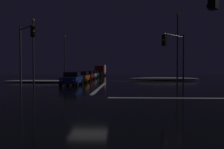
{
  "coord_description": "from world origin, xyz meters",
  "views": [
    {
      "loc": [
        2.18,
        -14.48,
        1.92
      ],
      "look_at": [
        1.08,
        11.98,
        1.25
      ],
      "focal_mm": 34.85,
      "sensor_mm": 36.0,
      "label": 1
    }
  ],
  "objects_px": {
    "sedan_green": "(94,74)",
    "traffic_signal_ne": "(175,50)",
    "sedan_black": "(98,74)",
    "sedan_blue": "(72,79)",
    "sedan_red": "(87,76)",
    "box_truck": "(101,70)",
    "streetlamp_left_near": "(33,46)",
    "sedan_orange": "(82,77)",
    "streetlamp_right_near": "(178,43)",
    "sedan_silver": "(91,75)",
    "traffic_signal_nw": "(25,45)",
    "streetlamp_left_far": "(65,54)"
  },
  "relations": [
    {
      "from": "streetlamp_left_near",
      "to": "streetlamp_left_far",
      "type": "distance_m",
      "value": 16.0
    },
    {
      "from": "box_truck",
      "to": "streetlamp_left_near",
      "type": "bearing_deg",
      "value": -100.39
    },
    {
      "from": "streetlamp_left_near",
      "to": "streetlamp_left_far",
      "type": "xyz_separation_m",
      "value": [
        -0.0,
        16.0,
        0.11
      ]
    },
    {
      "from": "sedan_orange",
      "to": "sedan_red",
      "type": "distance_m",
      "value": 6.11
    },
    {
      "from": "traffic_signal_nw",
      "to": "streetlamp_left_far",
      "type": "bearing_deg",
      "value": 94.36
    },
    {
      "from": "sedan_orange",
      "to": "streetlamp_right_near",
      "type": "bearing_deg",
      "value": -11.69
    },
    {
      "from": "streetlamp_left_far",
      "to": "traffic_signal_ne",
      "type": "bearing_deg",
      "value": -52.56
    },
    {
      "from": "sedan_red",
      "to": "traffic_signal_nw",
      "type": "height_order",
      "value": "traffic_signal_nw"
    },
    {
      "from": "sedan_orange",
      "to": "sedan_black",
      "type": "distance_m",
      "value": 22.7
    },
    {
      "from": "sedan_red",
      "to": "traffic_signal_ne",
      "type": "height_order",
      "value": "traffic_signal_ne"
    },
    {
      "from": "traffic_signal_ne",
      "to": "streetlamp_right_near",
      "type": "xyz_separation_m",
      "value": [
        1.85,
        6.35,
        1.43
      ]
    },
    {
      "from": "traffic_signal_ne",
      "to": "streetlamp_right_near",
      "type": "relative_size",
      "value": 0.61
    },
    {
      "from": "sedan_silver",
      "to": "sedan_green",
      "type": "bearing_deg",
      "value": 91.73
    },
    {
      "from": "box_truck",
      "to": "streetlamp_left_near",
      "type": "distance_m",
      "value": 33.14
    },
    {
      "from": "sedan_blue",
      "to": "traffic_signal_ne",
      "type": "distance_m",
      "value": 11.93
    },
    {
      "from": "sedan_black",
      "to": "traffic_signal_ne",
      "type": "xyz_separation_m",
      "value": [
        11.2,
        -31.73,
        3.02
      ]
    },
    {
      "from": "sedan_blue",
      "to": "streetlamp_left_far",
      "type": "height_order",
      "value": "streetlamp_left_far"
    },
    {
      "from": "sedan_black",
      "to": "streetlamp_right_near",
      "type": "xyz_separation_m",
      "value": [
        13.05,
        -25.38,
        4.46
      ]
    },
    {
      "from": "sedan_black",
      "to": "sedan_blue",
      "type": "bearing_deg",
      "value": -89.92
    },
    {
      "from": "streetlamp_left_far",
      "to": "box_truck",
      "type": "bearing_deg",
      "value": 70.11
    },
    {
      "from": "sedan_silver",
      "to": "traffic_signal_ne",
      "type": "distance_m",
      "value": 23.53
    },
    {
      "from": "traffic_signal_ne",
      "to": "traffic_signal_nw",
      "type": "bearing_deg",
      "value": 179.41
    },
    {
      "from": "sedan_orange",
      "to": "sedan_silver",
      "type": "xyz_separation_m",
      "value": [
        -0.2,
        11.38,
        0.0
      ]
    },
    {
      "from": "sedan_green",
      "to": "streetlamp_left_near",
      "type": "relative_size",
      "value": 0.5
    },
    {
      "from": "traffic_signal_ne",
      "to": "box_truck",
      "type": "bearing_deg",
      "value": 106.06
    },
    {
      "from": "sedan_silver",
      "to": "streetlamp_right_near",
      "type": "distance_m",
      "value": 19.76
    },
    {
      "from": "streetlamp_left_far",
      "to": "sedan_red",
      "type": "bearing_deg",
      "value": -50.92
    },
    {
      "from": "sedan_blue",
      "to": "traffic_signal_ne",
      "type": "height_order",
      "value": "traffic_signal_ne"
    },
    {
      "from": "sedan_black",
      "to": "traffic_signal_nw",
      "type": "distance_m",
      "value": 32.06
    },
    {
      "from": "sedan_blue",
      "to": "traffic_signal_nw",
      "type": "xyz_separation_m",
      "value": [
        -4.26,
        -2.79,
        3.62
      ]
    },
    {
      "from": "sedan_green",
      "to": "streetlamp_left_far",
      "type": "height_order",
      "value": "streetlamp_left_far"
    },
    {
      "from": "streetlamp_left_near",
      "to": "sedan_silver",
      "type": "bearing_deg",
      "value": 67.55
    },
    {
      "from": "sedan_black",
      "to": "streetlamp_left_far",
      "type": "bearing_deg",
      "value": -122.23
    },
    {
      "from": "traffic_signal_ne",
      "to": "sedan_black",
      "type": "bearing_deg",
      "value": 109.44
    },
    {
      "from": "sedan_blue",
      "to": "sedan_green",
      "type": "xyz_separation_m",
      "value": [
        -0.33,
        23.51,
        0.0
      ]
    },
    {
      "from": "sedan_green",
      "to": "sedan_black",
      "type": "bearing_deg",
      "value": 86.89
    },
    {
      "from": "box_truck",
      "to": "streetlamp_right_near",
      "type": "relative_size",
      "value": 0.91
    },
    {
      "from": "traffic_signal_nw",
      "to": "streetlamp_left_far",
      "type": "xyz_separation_m",
      "value": [
        -1.69,
        22.19,
        0.67
      ]
    },
    {
      "from": "sedan_green",
      "to": "traffic_signal_nw",
      "type": "xyz_separation_m",
      "value": [
        -3.93,
        -26.3,
        3.62
      ]
    },
    {
      "from": "sedan_red",
      "to": "streetlamp_left_near",
      "type": "xyz_separation_m",
      "value": [
        -5.85,
        -8.79,
        4.18
      ]
    },
    {
      "from": "sedan_green",
      "to": "box_truck",
      "type": "bearing_deg",
      "value": 88.51
    },
    {
      "from": "sedan_green",
      "to": "traffic_signal_ne",
      "type": "xyz_separation_m",
      "value": [
        11.49,
        -26.46,
        3.02
      ]
    },
    {
      "from": "sedan_blue",
      "to": "sedan_red",
      "type": "bearing_deg",
      "value": 90.46
    },
    {
      "from": "sedan_orange",
      "to": "streetlamp_left_far",
      "type": "xyz_separation_m",
      "value": [
        -6.0,
        13.32,
        4.29
      ]
    },
    {
      "from": "box_truck",
      "to": "streetlamp_left_near",
      "type": "height_order",
      "value": "streetlamp_left_near"
    },
    {
      "from": "sedan_blue",
      "to": "traffic_signal_nw",
      "type": "relative_size",
      "value": 0.67
    },
    {
      "from": "box_truck",
      "to": "traffic_signal_nw",
      "type": "distance_m",
      "value": 38.96
    },
    {
      "from": "sedan_green",
      "to": "sedan_orange",
      "type": "bearing_deg",
      "value": -88.76
    },
    {
      "from": "sedan_silver",
      "to": "streetlamp_left_near",
      "type": "distance_m",
      "value": 15.78
    },
    {
      "from": "sedan_orange",
      "to": "sedan_silver",
      "type": "relative_size",
      "value": 1.0
    }
  ]
}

